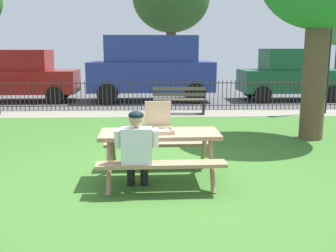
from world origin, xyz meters
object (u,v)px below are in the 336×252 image
(adult_at_table, at_px, (137,148))
(parked_car_left, at_px, (151,67))
(park_bench_center, at_px, (179,101))
(picnic_table_foreground, at_px, (160,143))
(lamp_post_walkway, at_px, (330,31))
(parked_car_center, at_px, (291,74))
(pizza_box_open, at_px, (159,124))
(parked_car_far_left, at_px, (17,75))
(pizza_slice_on_table, at_px, (133,133))

(adult_at_table, bearing_deg, parked_car_left, 89.19)
(adult_at_table, distance_m, park_bench_center, 6.88)
(picnic_table_foreground, height_order, lamp_post_walkway, lamp_post_walkway)
(adult_at_table, height_order, parked_car_center, parked_car_center)
(pizza_box_open, relative_size, parked_car_far_left, 0.11)
(pizza_slice_on_table, bearing_deg, picnic_table_foreground, 14.30)
(pizza_box_open, xyz_separation_m, park_bench_center, (0.70, 6.25, -0.46))
(pizza_box_open, xyz_separation_m, lamp_post_walkway, (5.25, 6.19, 1.64))
(pizza_slice_on_table, xyz_separation_m, lamp_post_walkway, (5.64, 6.34, 1.74))
(pizza_box_open, xyz_separation_m, parked_car_left, (-0.17, 9.40, 0.43))
(pizza_slice_on_table, distance_m, adult_at_table, 0.43)
(pizza_slice_on_table, distance_m, parked_car_far_left, 10.70)
(parked_car_far_left, distance_m, parked_car_center, 10.47)
(adult_at_table, relative_size, parked_car_left, 0.25)
(pizza_slice_on_table, bearing_deg, pizza_box_open, 20.64)
(pizza_slice_on_table, bearing_deg, parked_car_center, 59.46)
(pizza_slice_on_table, relative_size, parked_car_left, 0.05)
(pizza_slice_on_table, distance_m, park_bench_center, 6.50)
(park_bench_center, distance_m, parked_car_center, 5.57)
(pizza_slice_on_table, xyz_separation_m, parked_car_left, (0.21, 9.55, 0.53))
(pizza_box_open, xyz_separation_m, adult_at_table, (-0.32, -0.55, -0.22))
(adult_at_table, bearing_deg, parked_car_center, 60.82)
(parked_car_left, bearing_deg, parked_car_far_left, -179.99)
(adult_at_table, relative_size, lamp_post_walkway, 0.29)
(lamp_post_walkway, bearing_deg, parked_car_left, 149.39)
(lamp_post_walkway, relative_size, parked_car_far_left, 0.93)
(lamp_post_walkway, bearing_deg, parked_car_center, 90.06)
(park_bench_center, relative_size, parked_car_left, 0.34)
(parked_car_left, height_order, parked_car_center, parked_car_left)
(pizza_box_open, xyz_separation_m, parked_car_center, (5.25, 9.40, 0.13))
(park_bench_center, bearing_deg, parked_car_left, 105.47)
(picnic_table_foreground, distance_m, parked_car_far_left, 10.81)
(picnic_table_foreground, xyz_separation_m, pizza_box_open, (-0.01, 0.04, 0.28))
(picnic_table_foreground, distance_m, park_bench_center, 6.33)
(picnic_table_foreground, bearing_deg, park_bench_center, 83.77)
(picnic_table_foreground, bearing_deg, adult_at_table, -122.66)
(park_bench_center, height_order, parked_car_center, parked_car_center)
(picnic_table_foreground, xyz_separation_m, parked_car_center, (5.23, 9.45, 0.41))
(parked_car_far_left, distance_m, parked_car_left, 5.06)
(parked_car_left, bearing_deg, pizza_slice_on_table, -91.28)
(lamp_post_walkway, bearing_deg, adult_at_table, -129.51)
(pizza_box_open, relative_size, parked_car_center, 0.13)
(parked_car_far_left, bearing_deg, pizza_box_open, -60.95)
(parked_car_left, bearing_deg, park_bench_center, -74.53)
(adult_at_table, distance_m, parked_car_center, 11.41)
(park_bench_center, relative_size, lamp_post_walkway, 0.39)
(picnic_table_foreground, bearing_deg, parked_car_left, 91.12)
(park_bench_center, distance_m, parked_car_far_left, 6.73)
(parked_car_far_left, bearing_deg, pizza_slice_on_table, -63.15)
(parked_car_far_left, bearing_deg, parked_car_center, 0.00)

